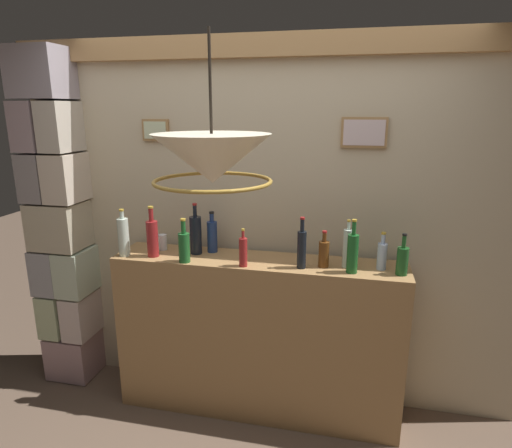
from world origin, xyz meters
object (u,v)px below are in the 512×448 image
(liquor_bottle_brandy, at_px, (152,237))
(glass_tumbler_rocks, at_px, (163,242))
(liquor_bottle_bourbon, at_px, (123,236))
(liquor_bottle_rum, at_px, (196,234))
(liquor_bottle_amaro, at_px, (382,255))
(liquor_bottle_scotch, at_px, (302,248))
(liquor_bottle_vermouth, at_px, (347,248))
(liquor_bottle_gin, at_px, (353,252))
(liquor_bottle_sherry, at_px, (324,253))
(pendant_lamp, at_px, (212,160))
(liquor_bottle_whiskey, at_px, (243,252))
(liquor_bottle_tequila, at_px, (402,260))
(liquor_bottle_vodka, at_px, (184,246))
(liquor_bottle_port, at_px, (212,236))

(liquor_bottle_brandy, distance_m, glass_tumbler_rocks, 0.16)
(liquor_bottle_bourbon, xyz_separation_m, liquor_bottle_rum, (0.44, 0.14, 0.00))
(liquor_bottle_amaro, xyz_separation_m, liquor_bottle_scotch, (-0.47, -0.08, 0.04))
(liquor_bottle_vermouth, xyz_separation_m, liquor_bottle_gin, (0.03, -0.09, 0.00))
(liquor_bottle_sherry, distance_m, pendant_lamp, 1.17)
(liquor_bottle_amaro, xyz_separation_m, liquor_bottle_bourbon, (-1.63, -0.11, 0.04))
(liquor_bottle_brandy, relative_size, liquor_bottle_whiskey, 1.41)
(liquor_bottle_tequila, bearing_deg, glass_tumbler_rocks, 175.23)
(liquor_bottle_amaro, relative_size, pendant_lamp, 0.40)
(liquor_bottle_gin, bearing_deg, liquor_bottle_vermouth, 109.55)
(liquor_bottle_rum, xyz_separation_m, liquor_bottle_vodka, (-0.01, -0.17, -0.03))
(liquor_bottle_vodka, bearing_deg, liquor_bottle_bourbon, 175.94)
(glass_tumbler_rocks, bearing_deg, liquor_bottle_brandy, -90.83)
(liquor_bottle_amaro, xyz_separation_m, liquor_bottle_vermouth, (-0.20, -0.01, 0.03))
(liquor_bottle_bourbon, height_order, liquor_bottle_port, liquor_bottle_bourbon)
(liquor_bottle_vodka, bearing_deg, liquor_bottle_gin, 2.42)
(liquor_bottle_bourbon, relative_size, liquor_bottle_tequila, 1.26)
(liquor_bottle_whiskey, bearing_deg, liquor_bottle_vermouth, 11.30)
(liquor_bottle_amaro, bearing_deg, liquor_bottle_sherry, -174.56)
(liquor_bottle_brandy, relative_size, liquor_bottle_scotch, 1.06)
(liquor_bottle_amaro, height_order, liquor_bottle_scotch, liquor_bottle_scotch)
(liquor_bottle_vodka, bearing_deg, pendant_lamp, -59.58)
(liquor_bottle_whiskey, bearing_deg, glass_tumbler_rocks, 162.46)
(liquor_bottle_port, xyz_separation_m, pendant_lamp, (0.35, -1.01, 0.63))
(liquor_bottle_brandy, bearing_deg, liquor_bottle_bourbon, -171.59)
(liquor_bottle_bourbon, xyz_separation_m, liquor_bottle_port, (0.54, 0.20, -0.02))
(liquor_bottle_vodka, xyz_separation_m, liquor_bottle_port, (0.11, 0.23, 0.01))
(liquor_bottle_tequila, bearing_deg, liquor_bottle_amaro, 149.67)
(liquor_bottle_tequila, distance_m, pendant_lamp, 1.37)
(liquor_bottle_bourbon, bearing_deg, liquor_bottle_rum, 17.79)
(liquor_bottle_vermouth, height_order, pendant_lamp, pendant_lamp)
(liquor_bottle_rum, xyz_separation_m, pendant_lamp, (0.44, -0.95, 0.61))
(liquor_bottle_amaro, bearing_deg, liquor_bottle_whiskey, -171.02)
(liquor_bottle_bourbon, xyz_separation_m, liquor_bottle_gin, (1.46, 0.01, -0.01))
(pendant_lamp, bearing_deg, liquor_bottle_scotch, 71.72)
(liquor_bottle_gin, height_order, glass_tumbler_rocks, liquor_bottle_gin)
(liquor_bottle_bourbon, distance_m, glass_tumbler_rocks, 0.27)
(pendant_lamp, bearing_deg, liquor_bottle_port, 109.02)
(liquor_bottle_amaro, relative_size, liquor_bottle_sherry, 1.02)
(liquor_bottle_amaro, xyz_separation_m, liquor_bottle_sherry, (-0.34, -0.03, -0.00))
(liquor_bottle_sherry, distance_m, liquor_bottle_port, 0.76)
(liquor_bottle_gin, relative_size, glass_tumbler_rocks, 3.07)
(liquor_bottle_tequila, relative_size, liquor_bottle_gin, 0.77)
(liquor_bottle_sherry, bearing_deg, liquor_bottle_gin, -19.64)
(liquor_bottle_tequila, distance_m, liquor_bottle_port, 1.21)
(liquor_bottle_whiskey, bearing_deg, liquor_bottle_gin, 3.26)
(glass_tumbler_rocks, bearing_deg, liquor_bottle_gin, -7.12)
(liquor_bottle_tequila, xyz_separation_m, liquor_bottle_gin, (-0.28, -0.03, 0.03))
(liquor_bottle_vodka, relative_size, liquor_bottle_scotch, 0.89)
(liquor_bottle_bourbon, distance_m, liquor_bottle_vodka, 0.43)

